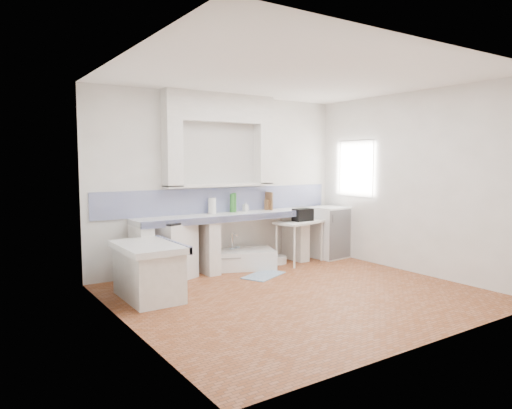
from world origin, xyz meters
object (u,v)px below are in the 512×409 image
sink (239,260)px  stove (171,251)px  side_table (299,242)px  fridge (329,232)px

sink → stove: bearing=-158.2°
stove → side_table: stove is taller
stove → side_table: bearing=-28.7°
side_table → fridge: fridge is taller
stove → sink: (1.19, 0.01, -0.28)m
stove → sink: 1.22m
fridge → sink: bearing=169.1°
stove → fridge: fridge is taller
sink → fridge: size_ratio=1.23×
sink → side_table: size_ratio=1.30×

